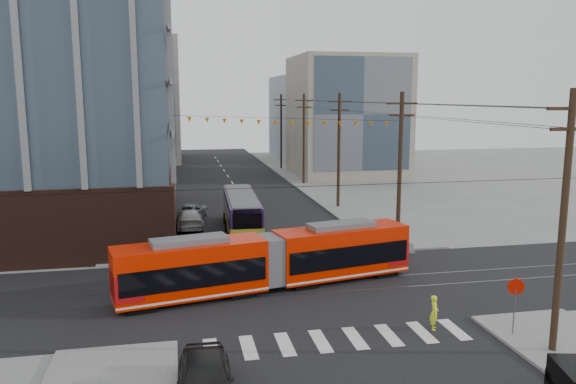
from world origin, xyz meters
name	(u,v)px	position (x,y,z in m)	size (l,w,h in m)	color
ground	(321,314)	(0.00, 0.00, 0.00)	(160.00, 160.00, 0.00)	slate
bg_bldg_nw_near	(95,109)	(-17.00, 52.00, 9.00)	(18.00, 16.00, 18.00)	#8C99A5
bg_bldg_ne_near	(346,116)	(16.00, 48.00, 8.00)	(14.00, 14.00, 16.00)	gray
bg_bldg_nw_far	(130,101)	(-14.00, 72.00, 10.00)	(16.00, 18.00, 20.00)	gray
bg_bldg_ne_far	(323,118)	(18.00, 68.00, 7.00)	(16.00, 16.00, 14.00)	#8C99A5
utility_pole_near	(563,226)	(8.50, -6.00, 5.50)	(0.30, 0.30, 11.00)	black
utility_pole_far	(281,132)	(8.50, 56.00, 5.50)	(0.30, 0.30, 11.00)	black
streetcar	(270,261)	(-1.85, 4.23, 1.64)	(16.98, 2.39, 3.27)	red
city_bus	(242,213)	(-1.86, 17.77, 1.57)	(2.40, 11.05, 3.13)	#2A1649
black_sedan	(205,380)	(-6.04, -6.97, 0.82)	(1.94, 4.82, 1.64)	black
parked_car_silver	(199,248)	(-5.47, 11.33, 0.67)	(1.41, 4.05, 1.33)	#949599
parked_car_white	(189,219)	(-5.90, 20.20, 0.76)	(2.12, 5.21, 1.51)	silver
parked_car_grey	(191,211)	(-5.66, 23.76, 0.67)	(2.24, 4.85, 1.35)	slate
pedestrian	(434,312)	(4.68, -2.76, 0.82)	(0.60, 0.39, 1.64)	#E8FF26
stop_sign	(514,310)	(7.80, -4.22, 1.28)	(0.78, 0.78, 2.56)	#C81000
jersey_barrier	(395,243)	(8.30, 11.00, 0.37)	(0.83, 3.67, 0.73)	gray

